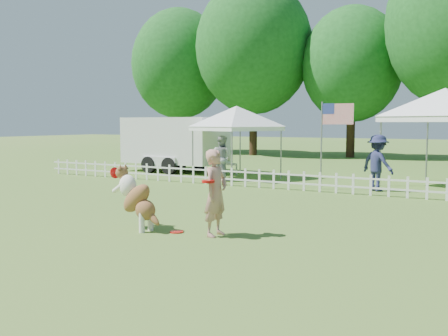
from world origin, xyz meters
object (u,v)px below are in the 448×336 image
object	(u,v)px
spectator_a	(222,158)
frisbee_on_turf	(177,232)
canopy_tent_left	(236,143)
handler	(216,193)
flag_pole	(321,146)
spectator_b	(378,163)
cargo_trailer	(175,144)
dog	(137,198)
canopy_tent_right	(443,139)

from	to	relation	value
spectator_a	frisbee_on_turf	bearing A→B (deg)	123.51
frisbee_on_turf	canopy_tent_left	distance (m)	9.53
handler	flag_pole	distance (m)	7.22
frisbee_on_turf	flag_pole	distance (m)	7.44
spectator_a	spectator_b	size ratio (longest dim) A/B	0.95
cargo_trailer	spectator_b	xyz separation A→B (m)	(8.92, -2.10, -0.32)
dog	frisbee_on_turf	size ratio (longest dim) A/B	4.75
frisbee_on_turf	dog	bearing A→B (deg)	-167.90
dog	frisbee_on_turf	xyz separation A→B (m)	(0.80, 0.17, -0.60)
frisbee_on_turf	flag_pole	xyz separation A→B (m)	(0.41, 7.31, 1.35)
dog	cargo_trailer	size ratio (longest dim) A/B	0.23
dog	flag_pole	bearing A→B (deg)	91.86
handler	frisbee_on_turf	size ratio (longest dim) A/B	6.16
cargo_trailer	spectator_b	distance (m)	9.17
handler	canopy_tent_left	bearing A→B (deg)	27.83
flag_pole	canopy_tent_right	bearing A→B (deg)	36.31
handler	frisbee_on_turf	world-z (taller)	handler
cargo_trailer	spectator_a	distance (m)	4.09
dog	spectator_b	xyz separation A→B (m)	(2.84, 7.92, 0.24)
spectator_a	canopy_tent_left	bearing A→B (deg)	-81.19
canopy_tent_right	cargo_trailer	distance (m)	10.54
dog	handler	bearing A→B (deg)	21.57
canopy_tent_left	flag_pole	xyz separation A→B (m)	(3.78, -1.51, 0.04)
cargo_trailer	flag_pole	distance (m)	7.72
spectator_b	flag_pole	bearing A→B (deg)	45.05
canopy_tent_right	cargo_trailer	world-z (taller)	canopy_tent_right
canopy_tent_right	canopy_tent_left	bearing A→B (deg)	-148.66
canopy_tent_right	cargo_trailer	xyz separation A→B (m)	(-10.53, 0.11, -0.38)
dog	flag_pole	distance (m)	7.62
frisbee_on_turf	spectator_b	bearing A→B (deg)	75.25
spectator_b	cargo_trailer	bearing A→B (deg)	16.58
handler	canopy_tent_right	size ratio (longest dim) A/B	0.51
canopy_tent_right	flag_pole	size ratio (longest dim) A/B	1.14
spectator_b	handler	bearing A→B (deg)	110.51
cargo_trailer	canopy_tent_right	bearing A→B (deg)	1.98
handler	cargo_trailer	size ratio (longest dim) A/B	0.30
handler	dog	distance (m)	1.62
canopy_tent_right	cargo_trailer	bearing A→B (deg)	-156.77
canopy_tent_left	spectator_b	world-z (taller)	canopy_tent_left
canopy_tent_left	flag_pole	bearing A→B (deg)	0.71
cargo_trailer	spectator_b	bearing A→B (deg)	-10.72
handler	dog	bearing A→B (deg)	102.81
frisbee_on_turf	canopy_tent_right	size ratio (longest dim) A/B	0.08
handler	cargo_trailer	distance (m)	12.39
handler	canopy_tent_left	size ratio (longest dim) A/B	0.60
cargo_trailer	flag_pole	xyz separation A→B (m)	(7.29, -2.55, 0.19)
spectator_a	cargo_trailer	bearing A→B (deg)	-21.40
canopy_tent_left	dog	bearing A→B (deg)	-51.56
frisbee_on_turf	canopy_tent_right	world-z (taller)	canopy_tent_right
flag_pole	dog	bearing A→B (deg)	-99.81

